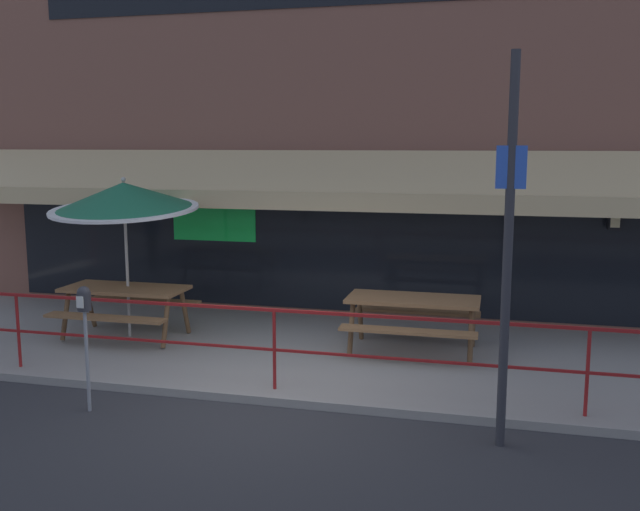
{
  "coord_description": "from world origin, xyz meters",
  "views": [
    {
      "loc": [
        2.48,
        -7.36,
        2.96
      ],
      "look_at": [
        0.22,
        1.6,
        1.5
      ],
      "focal_mm": 40.0,
      "sensor_mm": 36.0,
      "label": 1
    }
  ],
  "objects_px": {
    "parking_meter_near": "(85,311)",
    "picnic_table_left": "(125,298)",
    "street_sign_pole": "(508,250)",
    "picnic_table_centre": "(413,309)",
    "patio_umbrella_left": "(124,197)"
  },
  "relations": [
    {
      "from": "patio_umbrella_left",
      "to": "parking_meter_near",
      "type": "bearing_deg",
      "value": -70.14
    },
    {
      "from": "picnic_table_centre",
      "to": "street_sign_pole",
      "type": "bearing_deg",
      "value": -65.95
    },
    {
      "from": "parking_meter_near",
      "to": "street_sign_pole",
      "type": "height_order",
      "value": "street_sign_pole"
    },
    {
      "from": "picnic_table_left",
      "to": "picnic_table_centre",
      "type": "xyz_separation_m",
      "value": [
        4.21,
        0.31,
        0.0
      ]
    },
    {
      "from": "picnic_table_centre",
      "to": "picnic_table_left",
      "type": "bearing_deg",
      "value": -175.75
    },
    {
      "from": "picnic_table_left",
      "to": "parking_meter_near",
      "type": "height_order",
      "value": "parking_meter_near"
    },
    {
      "from": "picnic_table_centre",
      "to": "street_sign_pole",
      "type": "distance_m",
      "value": 3.18
    },
    {
      "from": "parking_meter_near",
      "to": "street_sign_pole",
      "type": "bearing_deg",
      "value": 2.27
    },
    {
      "from": "parking_meter_near",
      "to": "street_sign_pole",
      "type": "distance_m",
      "value": 4.53
    },
    {
      "from": "parking_meter_near",
      "to": "picnic_table_left",
      "type": "bearing_deg",
      "value": 110.51
    },
    {
      "from": "picnic_table_left",
      "to": "picnic_table_centre",
      "type": "bearing_deg",
      "value": 4.25
    },
    {
      "from": "street_sign_pole",
      "to": "picnic_table_left",
      "type": "bearing_deg",
      "value": 156.44
    },
    {
      "from": "picnic_table_left",
      "to": "patio_umbrella_left",
      "type": "bearing_deg",
      "value": 90.0
    },
    {
      "from": "parking_meter_near",
      "to": "picnic_table_centre",
      "type": "bearing_deg",
      "value": 41.08
    },
    {
      "from": "picnic_table_centre",
      "to": "parking_meter_near",
      "type": "height_order",
      "value": "parking_meter_near"
    }
  ]
}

